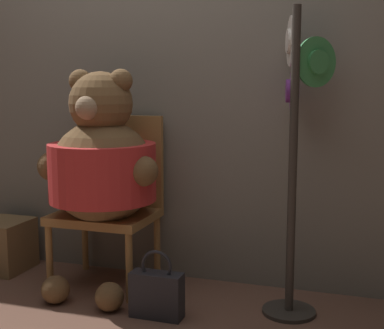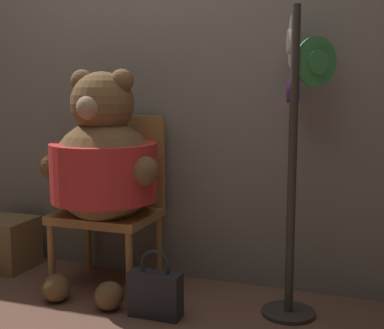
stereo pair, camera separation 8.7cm
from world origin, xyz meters
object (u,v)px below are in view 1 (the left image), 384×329
Objects in this scene: teddy_bear at (102,165)px; hat_display_rack at (295,139)px; handbag_on_ground at (157,293)px; chair at (111,196)px.

hat_display_rack is at bearing 4.65° from teddy_bear.
handbag_on_ground is (-0.64, -0.34, -0.79)m from hat_display_rack.
chair is at bearing 175.77° from hat_display_rack.
handbag_on_ground is at bearing -30.58° from teddy_bear.
hat_display_rack reaches higher than teddy_bear.
chair is 0.75m from handbag_on_ground.
teddy_bear is (0.03, -0.17, 0.21)m from chair.
teddy_bear is 3.58× the size of handbag_on_ground.
hat_display_rack is at bearing 28.11° from handbag_on_ground.
chair is 2.82× the size of handbag_on_ground.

